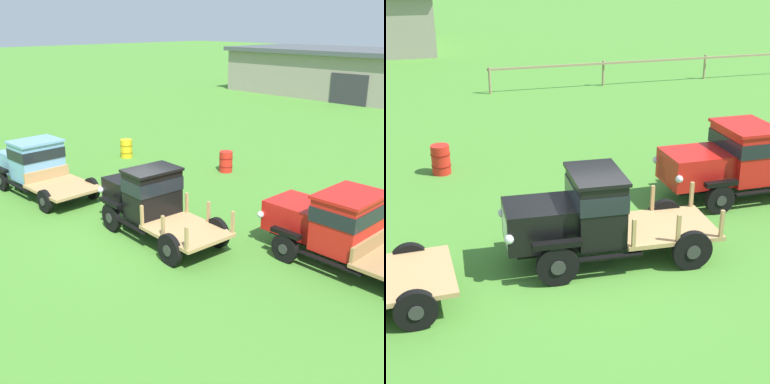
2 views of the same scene
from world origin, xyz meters
The scene contains 7 objects.
ground_plane centered at (0.00, 0.00, 0.00)m, with size 240.00×240.00×0.00m, color #47842D.
farm_shed centered at (-11.42, 31.79, 2.05)m, with size 20.46×9.51×4.05m.
vintage_truck_foreground_near centered at (-6.03, -0.25, 1.07)m, with size 5.18×2.24×2.03m.
vintage_truck_second_in_line centered at (0.04, 0.45, 1.10)m, with size 4.88×2.16×2.11m.
vintage_truck_midrow_center centered at (5.12, 2.89, 1.07)m, with size 5.52×2.27×2.04m.
oil_drum_beside_row centered at (-7.64, 5.18, 0.44)m, with size 0.60×0.60×0.89m.
oil_drum_near_fence centered at (-2.71, 6.91, 0.46)m, with size 0.60×0.60×0.91m.
Camera 1 is at (10.94, -8.11, 6.19)m, focal length 45.00 mm.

